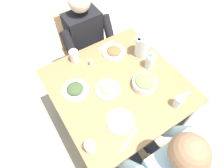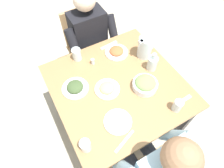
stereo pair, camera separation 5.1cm
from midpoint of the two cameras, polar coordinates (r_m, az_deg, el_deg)
name	(u,v)px [view 2 (the right image)]	position (r m, az deg, el deg)	size (l,w,h in m)	color
ground_plane	(116,122)	(2.09, 1.98, -11.41)	(8.00, 8.00, 0.00)	#B7AD99
dining_table	(118,92)	(1.55, 2.63, -2.48)	(0.97, 0.97, 0.72)	#997047
chair_far	(86,44)	(2.13, -7.11, 12.04)	(0.40, 0.40, 0.85)	tan
diner_near	(152,161)	(1.37, 13.29, -21.87)	(0.48, 0.53, 1.15)	#9EC6E0
diner_far	(93,45)	(1.89, -4.88, 11.60)	(0.48, 0.53, 1.15)	black
water_pitcher	(145,47)	(1.61, 10.91, 10.89)	(0.16, 0.12, 0.19)	silver
salad_bowl	(145,84)	(1.44, 11.00, -0.04)	(0.19, 0.19, 0.09)	white
plate_dolmas	(75,87)	(1.44, -10.09, -1.04)	(0.20, 0.20, 0.06)	white
plate_rice_curry	(117,52)	(1.66, 2.29, 9.77)	(0.20, 0.20, 0.05)	white
plate_fries	(108,89)	(1.41, -0.33, -1.47)	(0.19, 0.19, 0.05)	white
plate_yoghurt	(118,121)	(1.29, 2.93, -11.15)	(0.19, 0.19, 0.06)	white
water_glass_center	(77,54)	(1.61, -9.72, 8.83)	(0.07, 0.07, 0.10)	silver
water_glass_far_right	(85,146)	(1.21, -6.78, -18.05)	(0.07, 0.07, 0.09)	silver
water_glass_near_left	(178,106)	(1.39, 20.22, -6.20)	(0.06, 0.06, 0.10)	silver
oil_carafe	(152,64)	(1.55, 13.00, 6.00)	(0.08, 0.08, 0.16)	silver
salt_shaker	(93,61)	(1.57, -4.90, 6.80)	(0.03, 0.03, 0.05)	white
fork_near	(109,45)	(1.73, -0.08, 11.61)	(0.17, 0.03, 0.01)	silver
knife_near	(124,141)	(1.26, 5.00, -16.89)	(0.18, 0.02, 0.01)	silver
fork_far	(182,101)	(1.48, 21.35, -4.86)	(0.17, 0.03, 0.01)	silver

